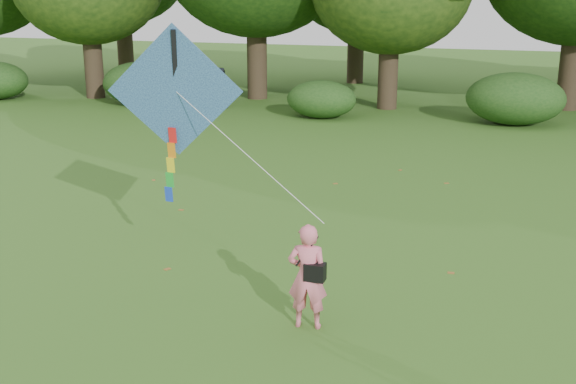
% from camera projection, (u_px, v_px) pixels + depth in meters
% --- Properties ---
extents(ground, '(100.00, 100.00, 0.00)m').
position_uv_depth(ground, '(282.00, 328.00, 10.67)').
color(ground, '#265114').
rests_on(ground, ground).
extents(man_kite_flyer, '(0.63, 0.46, 1.60)m').
position_uv_depth(man_kite_flyer, '(308.00, 276.00, 10.51)').
color(man_kite_flyer, '#E96D83').
rests_on(man_kite_flyer, ground).
extents(bystander_left, '(0.89, 0.74, 1.65)m').
position_uv_depth(bystander_left, '(222.00, 88.00, 29.37)').
color(bystander_left, '#21252D').
rests_on(bystander_left, ground).
extents(crossbody_bag, '(0.43, 0.20, 0.67)m').
position_uv_depth(crossbody_bag, '(315.00, 271.00, 10.42)').
color(crossbody_bag, black).
rests_on(crossbody_bag, ground).
extents(flying_kite, '(3.97, 1.68, 3.02)m').
position_uv_depth(flying_kite, '(176.00, 94.00, 11.80)').
color(flying_kite, '#2755AA').
rests_on(flying_kite, ground).
extents(shrub_band, '(39.15, 3.22, 1.88)m').
position_uv_depth(shrub_band, '(410.00, 97.00, 26.77)').
color(shrub_band, '#264919').
rests_on(shrub_band, ground).
extents(fallen_leaves, '(8.09, 13.78, 0.01)m').
position_uv_depth(fallen_leaves, '(246.00, 237.00, 14.52)').
color(fallen_leaves, brown).
rests_on(fallen_leaves, ground).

